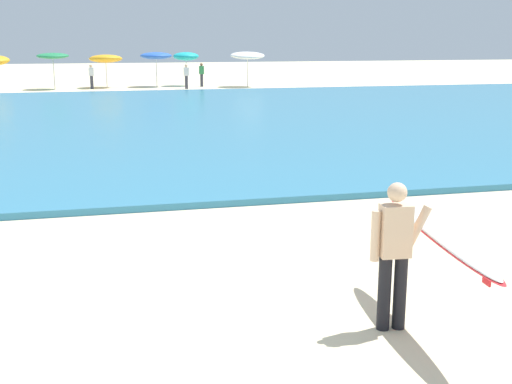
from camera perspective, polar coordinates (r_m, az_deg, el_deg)
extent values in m
plane|color=beige|center=(8.10, -12.04, -10.83)|extent=(160.00, 160.00, 0.00)
cube|color=teal|center=(26.45, -13.32, 6.07)|extent=(120.00, 28.00, 0.14)
cylinder|color=black|center=(7.66, 11.15, -8.68)|extent=(0.15, 0.15, 0.88)
cylinder|color=black|center=(7.72, 12.47, -8.56)|extent=(0.15, 0.15, 0.88)
cube|color=beige|center=(7.44, 12.08, -3.32)|extent=(0.36, 0.25, 0.60)
sphere|color=beige|center=(7.33, 12.25, -0.03)|extent=(0.22, 0.22, 0.22)
cylinder|color=beige|center=(7.38, 10.39, -3.80)|extent=(0.10, 0.10, 0.58)
cylinder|color=beige|center=(7.55, 13.96, -3.02)|extent=(0.32, 0.13, 0.51)
ellipsoid|color=white|center=(7.65, 15.68, -3.46)|extent=(0.52, 2.83, 0.21)
ellipsoid|color=red|center=(7.66, 15.67, -3.59)|extent=(0.56, 2.94, 0.17)
cube|color=red|center=(6.74, 19.55, -7.09)|extent=(0.03, 0.14, 0.14)
cylinder|color=beige|center=(44.45, -17.26, 9.91)|extent=(0.05, 0.05, 2.06)
ellipsoid|color=#23844C|center=(44.41, -17.36, 11.30)|extent=(2.01, 2.03, 0.44)
cylinder|color=beige|center=(45.06, -12.95, 10.04)|extent=(0.05, 0.05, 1.81)
ellipsoid|color=#F4A31E|center=(45.02, -13.02, 11.29)|extent=(2.16, 2.19, 0.65)
cylinder|color=beige|center=(45.28, -8.69, 10.35)|extent=(0.05, 0.05, 1.98)
ellipsoid|color=blue|center=(45.24, -8.74, 11.69)|extent=(2.10, 2.11, 0.50)
cylinder|color=beige|center=(45.80, -6.11, 10.42)|extent=(0.05, 0.05, 1.91)
ellipsoid|color=#19ADB2|center=(45.76, -6.14, 11.72)|extent=(1.75, 1.75, 0.59)
cylinder|color=beige|center=(44.73, -0.74, 10.48)|extent=(0.05, 0.05, 2.01)
ellipsoid|color=white|center=(44.69, -0.75, 11.86)|extent=(2.30, 2.32, 0.62)
cylinder|color=#383842|center=(43.97, -14.17, 9.27)|extent=(0.20, 0.20, 0.84)
cube|color=white|center=(43.93, -14.22, 10.17)|extent=(0.32, 0.20, 0.54)
sphere|color=beige|center=(43.91, -14.25, 10.65)|extent=(0.20, 0.20, 0.20)
cylinder|color=#383842|center=(43.08, -6.10, 9.52)|extent=(0.20, 0.20, 0.84)
cube|color=white|center=(43.04, -6.12, 10.44)|extent=(0.32, 0.20, 0.54)
sphere|color=beige|center=(43.02, -6.14, 10.93)|extent=(0.20, 0.20, 0.20)
cylinder|color=#383842|center=(44.91, -4.77, 9.70)|extent=(0.20, 0.20, 0.84)
cube|color=#338C4C|center=(44.87, -4.79, 10.58)|extent=(0.32, 0.20, 0.54)
sphere|color=brown|center=(44.85, -4.80, 11.06)|extent=(0.20, 0.20, 0.20)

